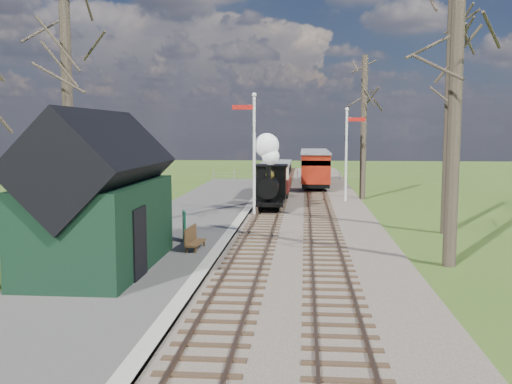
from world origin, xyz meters
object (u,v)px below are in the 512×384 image
semaphore_far (348,147)px  red_carriage_a (315,169)px  locomotive (270,177)px  sign_board (184,226)px  bench (193,239)px  station_shed (99,200)px  semaphore_near (253,145)px  person (134,250)px  red_carriage_b (314,165)px  coach (276,177)px

semaphore_far → red_carriage_a: bearing=103.9°
locomotive → sign_board: 9.77m
semaphore_far → bench: bearing=-113.1°
station_shed → bench: (2.24, 2.93, -1.69)m
red_carriage_a → semaphore_far: bearing=-76.1°
locomotive → red_carriage_a: 11.71m
semaphore_near → person: 13.01m
sign_board → semaphore_far: bearing=62.6°
bench → semaphore_near: bearing=81.9°
person → bench: bearing=-18.2°
semaphore_far → red_carriage_a: 7.59m
red_carriage_b → red_carriage_a: bearing=-90.0°
coach → person: (-3.10, -20.30, -0.49)m
red_carriage_b → person: 31.68m
coach → station_shed: bearing=-102.2°
semaphore_far → bench: semaphore_far is taller
coach → sign_board: 15.64m
station_shed → red_carriage_b: bearing=77.3°
sign_board → semaphore_near: bearing=76.0°
semaphore_near → sign_board: semaphore_near is taller
semaphore_far → red_carriage_a: size_ratio=1.09×
station_shed → red_carriage_b: (6.90, 30.65, -0.73)m
coach → person: bearing=-98.7°
bench → person: (-1.04, -3.44, 0.31)m
semaphore_near → red_carriage_b: size_ratio=1.18×
locomotive → sign_board: size_ratio=3.51×
red_carriage_b → station_shed: bearing=-102.7°
red_carriage_b → sign_board: 26.79m
red_carriage_b → semaphore_far: bearing=-82.0°
semaphore_far → red_carriage_b: size_ratio=1.09×
coach → red_carriage_b: 11.17m
bench → station_shed: bearing=-127.4°
locomotive → semaphore_near: bearing=-113.6°
semaphore_far → locomotive: semaphore_far is taller
semaphore_near → red_carriage_b: (3.37, 18.65, -2.09)m
semaphore_far → sign_board: semaphore_far is taller
semaphore_far → coach: (-4.37, 1.79, -1.97)m
semaphore_near → locomotive: (0.76, 1.74, -1.75)m
bench → red_carriage_b: bearing=80.5°
semaphore_far → red_carriage_b: (-1.77, 12.65, -1.82)m
coach → red_carriage_a: size_ratio=1.22×
coach → person: size_ratio=4.65×
station_shed → sign_board: station_shed is taller
red_carriage_a → person: 26.29m
semaphore_near → red_carriage_b: 19.07m
red_carriage_b → bench: (-4.66, -27.72, -0.95)m
person → sign_board: bearing=-6.4°
semaphore_near → station_shed: bearing=-106.4°
coach → bench: bearing=-97.0°
semaphore_near → coach: semaphore_near is taller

